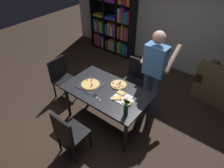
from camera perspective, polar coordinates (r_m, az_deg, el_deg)
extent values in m
plane|color=#38281E|center=(4.05, -1.33, -10.05)|extent=(12.00, 12.00, 0.00)
cube|color=silver|center=(5.25, 17.58, 18.37)|extent=(6.40, 0.10, 2.80)
cube|color=#232328|center=(3.54, -1.49, -2.07)|extent=(1.51, 0.89, 0.04)
cylinder|color=#232328|center=(3.97, -12.37, -5.01)|extent=(0.06, 0.06, 0.71)
cylinder|color=#232328|center=(3.33, 3.85, -14.85)|extent=(0.06, 0.06, 0.71)
cylinder|color=#232328|center=(4.34, -5.30, 0.05)|extent=(0.06, 0.06, 0.71)
cylinder|color=#232328|center=(3.76, 10.26, -7.68)|extent=(0.06, 0.06, 0.71)
cube|color=black|center=(3.34, -10.83, -13.36)|extent=(0.42, 0.42, 0.04)
cube|color=black|center=(3.09, -13.97, -12.52)|extent=(0.42, 0.04, 0.45)
cylinder|color=black|center=(3.50, -6.09, -15.42)|extent=(0.04, 0.04, 0.41)
cylinder|color=black|center=(3.67, -10.31, -12.51)|extent=(0.04, 0.04, 0.41)
cylinder|color=black|center=(3.37, -10.49, -19.13)|extent=(0.04, 0.04, 0.41)
cylinder|color=black|center=(3.55, -14.64, -15.84)|extent=(0.04, 0.04, 0.41)
cube|color=black|center=(4.27, 5.73, 0.55)|extent=(0.42, 0.42, 0.04)
cube|color=black|center=(4.26, 7.34, 4.40)|extent=(0.42, 0.04, 0.45)
cylinder|color=black|center=(4.37, 2.28, -2.05)|extent=(0.04, 0.04, 0.41)
cylinder|color=black|center=(4.22, 6.24, -3.96)|extent=(0.04, 0.04, 0.41)
cylinder|color=black|center=(4.60, 4.92, 0.21)|extent=(0.04, 0.04, 0.41)
cylinder|color=black|center=(4.46, 8.75, -1.51)|extent=(0.04, 0.04, 0.41)
cube|color=black|center=(4.40, -13.18, 0.88)|extent=(0.42, 0.42, 0.04)
cube|color=black|center=(4.39, -15.26, 4.35)|extent=(0.04, 0.42, 0.45)
cylinder|color=black|center=(4.34, -12.97, -3.50)|extent=(0.04, 0.04, 0.41)
cylinder|color=black|center=(4.51, -9.58, -1.16)|extent=(0.04, 0.04, 0.41)
cylinder|color=black|center=(4.57, -15.95, -1.63)|extent=(0.04, 0.04, 0.41)
cylinder|color=black|center=(4.73, -12.62, 0.53)|extent=(0.04, 0.04, 0.41)
cube|color=brown|center=(4.95, 25.44, 3.45)|extent=(0.27, 0.86, 0.20)
cube|color=black|center=(6.39, -5.00, 19.11)|extent=(0.03, 0.35, 1.95)
cube|color=black|center=(5.60, 5.92, 16.35)|extent=(0.03, 0.35, 1.95)
cube|color=black|center=(6.36, 0.13, 9.72)|extent=(1.40, 0.35, 0.03)
cube|color=black|center=(6.09, 1.12, 18.29)|extent=(1.40, 0.03, 1.95)
cube|color=black|center=(6.14, 0.14, 13.74)|extent=(1.34, 0.29, 0.03)
cube|color=black|center=(5.97, 0.15, 17.90)|extent=(1.34, 0.29, 0.03)
cube|color=black|center=(5.83, 0.15, 22.27)|extent=(1.34, 0.29, 0.03)
cube|color=black|center=(6.10, -1.60, 18.32)|extent=(0.03, 0.29, 1.89)
cube|color=black|center=(5.84, 1.96, 17.43)|extent=(0.03, 0.29, 1.89)
cube|color=red|center=(6.59, -4.15, 12.84)|extent=(0.07, 0.22, 0.39)
cube|color=olive|center=(6.53, -3.49, 12.59)|extent=(0.06, 0.22, 0.38)
cube|color=purple|center=(6.48, -2.82, 12.20)|extent=(0.06, 0.22, 0.33)
cube|color=yellow|center=(6.43, -2.15, 11.87)|extent=(0.06, 0.22, 0.31)
cube|color=teal|center=(6.36, -1.15, 11.37)|extent=(0.05, 0.22, 0.27)
cube|color=#B21E66|center=(6.32, -0.69, 11.34)|extent=(0.05, 0.22, 0.30)
cube|color=silver|center=(6.28, -0.22, 11.13)|extent=(0.05, 0.22, 0.29)
cube|color=yellow|center=(6.24, 0.26, 11.16)|extent=(0.05, 0.22, 0.33)
cube|color=silver|center=(6.22, 0.74, 10.74)|extent=(0.04, 0.22, 0.27)
cube|color=teal|center=(6.18, 1.22, 10.67)|extent=(0.04, 0.22, 0.29)
cube|color=yellow|center=(6.09, 2.30, 10.45)|extent=(0.07, 0.22, 0.33)
cube|color=teal|center=(6.05, 3.05, 10.13)|extent=(0.08, 0.22, 0.32)
cube|color=green|center=(6.00, 3.81, 9.88)|extent=(0.06, 0.22, 0.32)
cube|color=blue|center=(5.96, 4.57, 9.45)|extent=(0.07, 0.22, 0.28)
cube|color=teal|center=(6.42, -4.45, 16.58)|extent=(0.05, 0.22, 0.36)
cube|color=silver|center=(6.39, -3.98, 16.15)|extent=(0.05, 0.22, 0.28)
cube|color=#B21E66|center=(6.34, -3.54, 16.28)|extent=(0.04, 0.22, 0.34)
cube|color=green|center=(6.30, -3.07, 16.10)|extent=(0.04, 0.22, 0.33)
cube|color=yellow|center=(6.27, -2.61, 15.95)|extent=(0.06, 0.22, 0.32)
cube|color=teal|center=(6.23, -2.13, 15.72)|extent=(0.04, 0.22, 0.30)
cube|color=teal|center=(6.15, -1.08, 15.36)|extent=(0.07, 0.22, 0.29)
cube|color=orange|center=(6.08, -0.35, 15.54)|extent=(0.08, 0.22, 0.38)
cube|color=silver|center=(6.04, 0.40, 14.91)|extent=(0.08, 0.22, 0.28)
cube|color=purple|center=(5.97, 1.16, 15.14)|extent=(0.06, 0.22, 0.38)
cube|color=orange|center=(5.90, 2.28, 14.56)|extent=(0.04, 0.22, 0.33)
cube|color=#B21E66|center=(5.87, 2.80, 14.28)|extent=(0.04, 0.22, 0.30)
cube|color=yellow|center=(5.82, 3.35, 14.58)|extent=(0.05, 0.22, 0.40)
cube|color=purple|center=(5.80, 3.87, 14.13)|extent=(0.06, 0.22, 0.34)
cube|color=orange|center=(5.76, 4.43, 14.19)|extent=(0.04, 0.22, 0.39)
cube|color=red|center=(5.73, 4.97, 13.93)|extent=(0.04, 0.22, 0.37)
cube|color=yellow|center=(6.21, -3.42, 19.02)|extent=(0.35, 0.25, 0.05)
cube|color=blue|center=(5.94, 0.02, 18.30)|extent=(0.35, 0.25, 0.07)
cube|color=silver|center=(5.73, 2.41, 19.09)|extent=(0.05, 0.22, 0.36)
cube|color=orange|center=(5.70, 2.95, 18.68)|extent=(0.04, 0.22, 0.31)
cube|color=purple|center=(5.65, 3.53, 18.94)|extent=(0.05, 0.22, 0.39)
cube|color=teal|center=(5.64, 4.07, 18.28)|extent=(0.06, 0.22, 0.28)
cube|color=teal|center=(5.60, 4.65, 18.33)|extent=(0.05, 0.22, 0.32)
cube|color=red|center=(5.56, 5.23, 18.22)|extent=(0.04, 0.22, 0.33)
cube|color=purple|center=(5.80, 0.02, 22.77)|extent=(0.32, 0.25, 0.08)
cylinder|color=#38476B|center=(3.92, 12.13, -3.33)|extent=(0.14, 0.14, 0.95)
cylinder|color=#38476B|center=(3.98, 9.61, -2.19)|extent=(0.14, 0.14, 0.95)
cube|color=#4C8CD1|center=(3.52, 12.28, 6.59)|extent=(0.38, 0.22, 0.55)
sphere|color=#E0B293|center=(3.33, 13.23, 12.71)|extent=(0.22, 0.22, 0.22)
cylinder|color=#E0B293|center=(3.58, 16.94, 6.84)|extent=(0.09, 0.50, 0.39)
cylinder|color=#E0B293|center=(3.73, 10.51, 9.23)|extent=(0.09, 0.50, 0.39)
cube|color=#2D2D33|center=(3.66, -6.12, -0.29)|extent=(0.40, 0.40, 0.01)
cylinder|color=tan|center=(3.65, -6.14, -0.11)|extent=(0.34, 0.34, 0.02)
cylinder|color=#EACC6B|center=(3.64, -6.15, 0.04)|extent=(0.31, 0.31, 0.01)
cylinder|color=#B22819|center=(3.74, -7.09, 1.15)|extent=(0.04, 0.04, 0.00)
cylinder|color=#B22819|center=(3.63, -5.75, 0.07)|extent=(0.04, 0.04, 0.00)
cylinder|color=#B22819|center=(3.74, -5.81, 1.33)|extent=(0.04, 0.04, 0.00)
cylinder|color=#B22819|center=(3.56, -6.03, -0.82)|extent=(0.04, 0.04, 0.00)
cylinder|color=#B22819|center=(3.60, -5.66, -0.40)|extent=(0.04, 0.04, 0.00)
cylinder|color=#B22819|center=(3.70, -5.88, 0.89)|extent=(0.04, 0.04, 0.00)
cube|color=white|center=(3.36, 3.32, -4.12)|extent=(0.36, 0.28, 0.01)
cube|color=#EACC6B|center=(3.35, 1.44, -3.99)|extent=(0.17, 0.16, 0.02)
cube|color=tan|center=(3.35, 2.47, -3.96)|extent=(0.07, 0.09, 0.02)
cube|color=#EACC6B|center=(3.27, 4.26, -5.32)|extent=(0.15, 0.11, 0.02)
cube|color=tan|center=(3.25, 5.22, -5.63)|extent=(0.04, 0.09, 0.02)
cube|color=#EACC6B|center=(3.29, 4.20, -4.93)|extent=(0.16, 0.16, 0.02)
cube|color=tan|center=(3.33, 3.97, -4.22)|extent=(0.08, 0.08, 0.02)
cube|color=#EACC6B|center=(3.45, 2.64, -2.55)|extent=(0.14, 0.09, 0.02)
cube|color=tan|center=(3.42, 3.46, -2.91)|extent=(0.03, 0.09, 0.02)
cylinder|color=#194723|center=(3.02, 3.94, -7.35)|extent=(0.07, 0.07, 0.22)
cylinder|color=#194723|center=(2.92, 4.06, -5.26)|extent=(0.03, 0.03, 0.08)
cylinder|color=black|center=(2.88, 4.10, -4.56)|extent=(0.03, 0.03, 0.02)
cube|color=silver|center=(3.35, -3.88, -4.26)|extent=(0.12, 0.03, 0.01)
cube|color=silver|center=(3.35, -3.88, -4.26)|extent=(0.11, 0.06, 0.01)
torus|color=black|center=(3.43, -4.58, -3.13)|extent=(0.05, 0.05, 0.01)
torus|color=black|center=(3.42, -5.15, -3.38)|extent=(0.05, 0.05, 0.01)
cylinder|color=tan|center=(3.64, 1.89, -0.21)|extent=(0.29, 0.29, 0.02)
cylinder|color=#EACC6B|center=(3.63, 1.89, -0.06)|extent=(0.26, 0.26, 0.01)
cylinder|color=#B22819|center=(3.64, 0.28, 0.17)|extent=(0.04, 0.04, 0.00)
cylinder|color=#B22819|center=(3.68, 2.50, 0.63)|extent=(0.04, 0.04, 0.00)
cylinder|color=#B22819|center=(3.65, 2.24, 0.28)|extent=(0.04, 0.04, 0.00)
cylinder|color=#B22819|center=(3.58, 2.99, -0.59)|extent=(0.04, 0.04, 0.00)
cylinder|color=#B22819|center=(3.56, 2.00, -0.90)|extent=(0.04, 0.04, 0.00)
cylinder|color=#B22819|center=(3.60, 2.23, -0.39)|extent=(0.04, 0.04, 0.00)
cylinder|color=#B22819|center=(3.56, 0.98, -0.90)|extent=(0.04, 0.04, 0.00)
cylinder|color=#B22819|center=(3.62, 1.58, -0.14)|extent=(0.04, 0.04, 0.00)
cylinder|color=#B22819|center=(3.64, 2.16, 0.15)|extent=(0.04, 0.04, 0.00)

